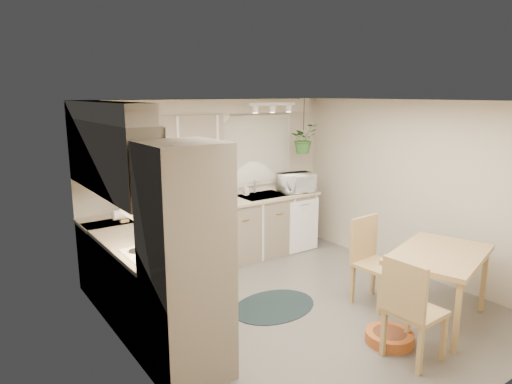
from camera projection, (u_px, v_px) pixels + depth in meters
floor at (303, 308)px, 5.38m from camera, size 4.20×4.20×0.00m
ceiling at (308, 101)px, 4.87m from camera, size 4.20×4.20×0.00m
wall_back at (212, 181)px, 6.80m from camera, size 4.00×0.04×2.40m
wall_front at (488, 267)px, 3.44m from camera, size 4.00×0.04×2.40m
wall_left at (132, 243)px, 4.00m from camera, size 0.04×4.20×2.40m
wall_right at (416, 189)px, 6.24m from camera, size 0.04×4.20×2.40m
base_cab_left at (135, 282)px, 5.03m from camera, size 0.60×1.85×0.90m
base_cab_back at (212, 236)px, 6.61m from camera, size 3.60×0.60×0.90m
counter_left at (133, 241)px, 4.93m from camera, size 0.64×1.89×0.04m
counter_back at (211, 205)px, 6.50m from camera, size 3.64×0.64×0.04m
oven_stack at (186, 264)px, 3.91m from camera, size 0.65×0.65×2.10m
wall_oven_face at (218, 256)px, 4.09m from camera, size 0.02×0.56×0.58m
upper_cab_left at (111, 157)px, 4.76m from camera, size 0.35×2.00×0.75m
upper_cab_back at (151, 144)px, 5.97m from camera, size 2.00×0.35×0.75m
soffit_left at (106, 112)px, 4.65m from camera, size 0.30×2.00×0.20m
soffit_back at (204, 107)px, 6.33m from camera, size 3.60×0.30×0.20m
cooktop at (155, 253)px, 4.47m from camera, size 0.52×0.58×0.02m
range_hood at (150, 209)px, 4.37m from camera, size 0.40×0.60×0.14m
window_blinds at (252, 151)px, 7.08m from camera, size 1.40×0.02×1.00m
window_frame at (252, 151)px, 7.09m from camera, size 1.50×0.02×1.10m
sink at (262, 198)px, 7.02m from camera, size 0.70×0.48×0.10m
dishwasher_front at (304, 226)px, 7.21m from camera, size 0.58×0.02×0.83m
track_light_bar at (272, 104)px, 6.51m from camera, size 0.80×0.04×0.04m
wall_clock at (221, 114)px, 6.65m from camera, size 0.30×0.03×0.30m
dining_table at (437, 286)px, 5.02m from camera, size 1.46×1.18×0.80m
chair_left at (416, 308)px, 4.27m from camera, size 0.50×0.50×1.02m
chair_back at (378, 263)px, 5.39m from camera, size 0.52×0.52×1.04m
braided_rug at (274, 306)px, 5.42m from camera, size 1.15×0.91×0.01m
pet_bed at (389, 337)px, 4.63m from camera, size 0.58×0.58×0.11m
microwave at (296, 181)px, 7.23m from camera, size 0.59×0.39×0.37m
soap_bottle at (246, 193)px, 7.01m from camera, size 0.10×0.19×0.08m
hanging_plant at (303, 142)px, 7.17m from camera, size 0.42×0.47×0.36m
coffee_maker at (151, 200)px, 5.96m from camera, size 0.24×0.28×0.36m
toaster at (168, 204)px, 6.14m from camera, size 0.29×0.18×0.17m
knife_block at (194, 198)px, 6.39m from camera, size 0.12×0.12×0.22m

